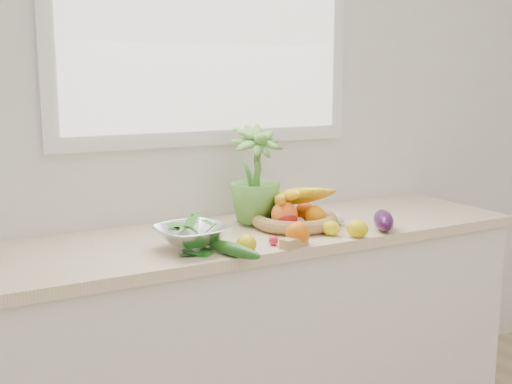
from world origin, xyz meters
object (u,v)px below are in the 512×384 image
potted_herb (255,174)px  fruit_basket (294,215)px  cucumber (233,249)px  colander_with_spinach (192,230)px  eggplant (384,220)px  apple (286,221)px

potted_herb → fruit_basket: size_ratio=0.92×
cucumber → colander_with_spinach: bearing=118.5°
eggplant → fruit_basket: 0.34m
fruit_basket → apple: bearing=-144.2°
eggplant → fruit_basket: fruit_basket is taller
cucumber → potted_herb: potted_herb is taller
fruit_basket → colander_with_spinach: size_ratio=1.45×
apple → fruit_basket: fruit_basket is taller
apple → eggplant: (0.33, -0.16, -0.00)m
apple → cucumber: (-0.32, -0.20, -0.02)m
eggplant → cucumber: (-0.66, -0.04, -0.02)m
eggplant → fruit_basket: (-0.27, 0.20, 0.01)m
fruit_basket → eggplant: bearing=-37.1°
potted_herb → colander_with_spinach: (-0.36, -0.21, -0.14)m
apple → colander_with_spinach: size_ratio=0.31×
eggplant → colander_with_spinach: colander_with_spinach is taller
cucumber → fruit_basket: 0.46m
potted_herb → fruit_basket: potted_herb is taller
colander_with_spinach → apple: bearing=7.4°
eggplant → potted_herb: bearing=140.0°
apple → fruit_basket: (0.06, 0.05, 0.01)m
fruit_basket → colander_with_spinach: 0.48m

